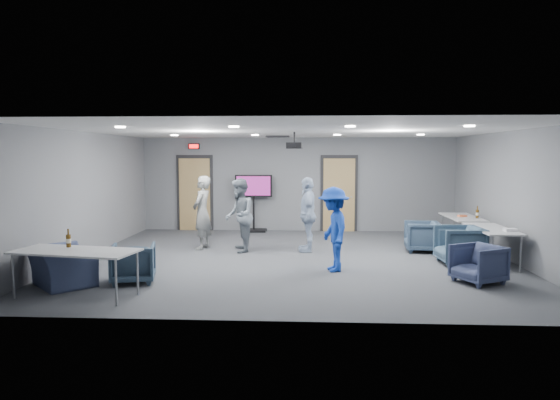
{
  "coord_description": "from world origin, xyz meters",
  "views": [
    {
      "loc": [
        0.25,
        -10.43,
        2.2
      ],
      "look_at": [
        -0.33,
        0.61,
        1.2
      ],
      "focal_mm": 32.0,
      "sensor_mm": 36.0,
      "label": 1
    }
  ],
  "objects_px": {
    "table_right_a": "(462,219)",
    "tv_stand": "(254,199)",
    "person_b": "(239,215)",
    "chair_front_a": "(133,263)",
    "chair_right_a": "(422,236)",
    "table_front_left": "(75,253)",
    "chair_right_b": "(459,245)",
    "chair_right_c": "(478,264)",
    "chair_front_b": "(61,267)",
    "person_c": "(308,214)",
    "projector": "(294,145)",
    "bottle_right": "(477,214)",
    "bottle_front": "(69,240)",
    "person_a": "(202,213)",
    "table_right_b": "(492,231)",
    "person_d": "(333,229)"
  },
  "relations": [
    {
      "from": "chair_front_b",
      "to": "table_right_b",
      "type": "relative_size",
      "value": 0.61
    },
    {
      "from": "chair_right_b",
      "to": "chair_right_c",
      "type": "relative_size",
      "value": 1.17
    },
    {
      "from": "person_b",
      "to": "chair_right_b",
      "type": "xyz_separation_m",
      "value": [
        4.61,
        -1.04,
        -0.45
      ]
    },
    {
      "from": "person_c",
      "to": "chair_front_a",
      "type": "relative_size",
      "value": 2.31
    },
    {
      "from": "person_b",
      "to": "chair_front_a",
      "type": "distance_m",
      "value": 3.2
    },
    {
      "from": "person_c",
      "to": "bottle_right",
      "type": "height_order",
      "value": "person_c"
    },
    {
      "from": "chair_front_b",
      "to": "chair_right_c",
      "type": "bearing_deg",
      "value": -131.2
    },
    {
      "from": "chair_right_b",
      "to": "table_right_b",
      "type": "xyz_separation_m",
      "value": [
        0.65,
        0.05,
        0.29
      ]
    },
    {
      "from": "projector",
      "to": "person_a",
      "type": "bearing_deg",
      "value": 164.98
    },
    {
      "from": "bottle_right",
      "to": "chair_right_a",
      "type": "bearing_deg",
      "value": -164.74
    },
    {
      "from": "bottle_front",
      "to": "tv_stand",
      "type": "relative_size",
      "value": 0.18
    },
    {
      "from": "table_right_a",
      "to": "tv_stand",
      "type": "height_order",
      "value": "tv_stand"
    },
    {
      "from": "chair_right_a",
      "to": "table_right_a",
      "type": "bearing_deg",
      "value": 126.29
    },
    {
      "from": "chair_front_a",
      "to": "bottle_right",
      "type": "relative_size",
      "value": 2.56
    },
    {
      "from": "person_d",
      "to": "table_right_b",
      "type": "distance_m",
      "value": 3.32
    },
    {
      "from": "chair_front_b",
      "to": "table_right_a",
      "type": "height_order",
      "value": "table_right_a"
    },
    {
      "from": "chair_right_a",
      "to": "projector",
      "type": "xyz_separation_m",
      "value": [
        -2.9,
        -0.72,
        2.06
      ]
    },
    {
      "from": "chair_right_b",
      "to": "tv_stand",
      "type": "relative_size",
      "value": 0.52
    },
    {
      "from": "person_d",
      "to": "tv_stand",
      "type": "distance_m",
      "value": 5.21
    },
    {
      "from": "chair_right_a",
      "to": "chair_front_a",
      "type": "distance_m",
      "value": 6.41
    },
    {
      "from": "chair_right_c",
      "to": "bottle_right",
      "type": "distance_m",
      "value": 3.37
    },
    {
      "from": "person_a",
      "to": "person_c",
      "type": "relative_size",
      "value": 1.01
    },
    {
      "from": "person_c",
      "to": "chair_right_b",
      "type": "bearing_deg",
      "value": 66.29
    },
    {
      "from": "projector",
      "to": "chair_front_b",
      "type": "bearing_deg",
      "value": -140.8
    },
    {
      "from": "person_a",
      "to": "table_front_left",
      "type": "relative_size",
      "value": 0.86
    },
    {
      "from": "table_front_left",
      "to": "tv_stand",
      "type": "bearing_deg",
      "value": 82.52
    },
    {
      "from": "chair_right_a",
      "to": "chair_front_a",
      "type": "bearing_deg",
      "value": -55.84
    },
    {
      "from": "bottle_front",
      "to": "bottle_right",
      "type": "relative_size",
      "value": 1.03
    },
    {
      "from": "person_b",
      "to": "bottle_right",
      "type": "height_order",
      "value": "person_b"
    },
    {
      "from": "person_b",
      "to": "chair_right_a",
      "type": "relative_size",
      "value": 2.2
    },
    {
      "from": "table_front_left",
      "to": "chair_right_a",
      "type": "bearing_deg",
      "value": 42.11
    },
    {
      "from": "chair_right_b",
      "to": "chair_front_b",
      "type": "distance_m",
      "value": 7.49
    },
    {
      "from": "person_b",
      "to": "chair_front_b",
      "type": "height_order",
      "value": "person_b"
    },
    {
      "from": "chair_right_c",
      "to": "table_right_a",
      "type": "bearing_deg",
      "value": 139.15
    },
    {
      "from": "person_b",
      "to": "person_d",
      "type": "distance_m",
      "value": 2.69
    },
    {
      "from": "chair_right_b",
      "to": "table_right_b",
      "type": "bearing_deg",
      "value": 92.15
    },
    {
      "from": "table_right_a",
      "to": "bottle_front",
      "type": "distance_m",
      "value": 8.72
    },
    {
      "from": "chair_front_b",
      "to": "bottle_right",
      "type": "xyz_separation_m",
      "value": [
        8.1,
        3.74,
        0.51
      ]
    },
    {
      "from": "tv_stand",
      "to": "chair_right_a",
      "type": "bearing_deg",
      "value": -33.75
    },
    {
      "from": "person_c",
      "to": "chair_front_b",
      "type": "height_order",
      "value": "person_c"
    },
    {
      "from": "bottle_front",
      "to": "projector",
      "type": "relative_size",
      "value": 0.83
    },
    {
      "from": "chair_right_a",
      "to": "tv_stand",
      "type": "bearing_deg",
      "value": -118.12
    },
    {
      "from": "chair_right_a",
      "to": "table_front_left",
      "type": "height_order",
      "value": "table_front_left"
    },
    {
      "from": "table_front_left",
      "to": "bottle_right",
      "type": "distance_m",
      "value": 8.72
    },
    {
      "from": "table_right_b",
      "to": "table_front_left",
      "type": "xyz_separation_m",
      "value": [
        -7.31,
        -2.73,
        0.01
      ]
    },
    {
      "from": "chair_right_c",
      "to": "person_d",
      "type": "bearing_deg",
      "value": -135.69
    },
    {
      "from": "person_c",
      "to": "chair_right_c",
      "type": "distance_m",
      "value": 4.02
    },
    {
      "from": "person_a",
      "to": "chair_front_b",
      "type": "xyz_separation_m",
      "value": [
        -1.68,
        -3.43,
        -0.53
      ]
    },
    {
      "from": "table_right_a",
      "to": "bottle_right",
      "type": "distance_m",
      "value": 0.41
    },
    {
      "from": "chair_front_a",
      "to": "tv_stand",
      "type": "bearing_deg",
      "value": -117.61
    }
  ]
}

